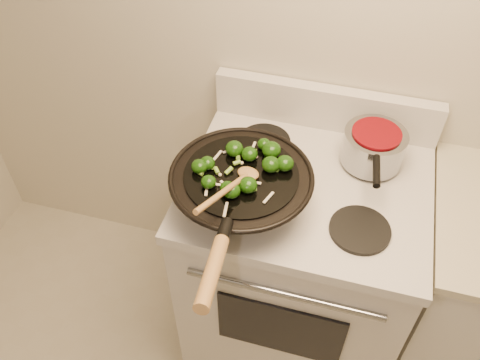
# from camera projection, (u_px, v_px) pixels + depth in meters

# --- Properties ---
(stove) EXTENTS (0.78, 0.67, 1.08)m
(stove) POSITION_uv_depth(u_px,v_px,m) (297.00, 263.00, 1.95)
(stove) COLOR silver
(stove) RESTS_ON ground
(wok) EXTENTS (0.42, 0.70, 0.23)m
(wok) POSITION_uv_depth(u_px,v_px,m) (241.00, 189.00, 1.49)
(wok) COLOR black
(wok) RESTS_ON stove
(stirfry) EXTENTS (0.28, 0.31, 0.05)m
(stirfry) POSITION_uv_depth(u_px,v_px,m) (245.00, 165.00, 1.45)
(stirfry) COLOR #133708
(stirfry) RESTS_ON wok
(wooden_spoon) EXTENTS (0.11, 0.29, 0.11)m
(wooden_spoon) POSITION_uv_depth(u_px,v_px,m) (235.00, 184.00, 1.38)
(wooden_spoon) COLOR olive
(wooden_spoon) RESTS_ON wok
(saucepan) EXTENTS (0.20, 0.32, 0.12)m
(saucepan) POSITION_uv_depth(u_px,v_px,m) (374.00, 147.00, 1.63)
(saucepan) COLOR gray
(saucepan) RESTS_ON stove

